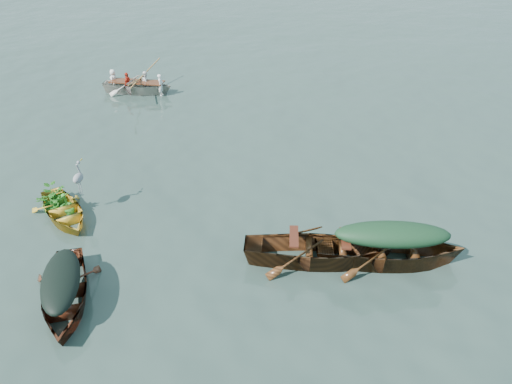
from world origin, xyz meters
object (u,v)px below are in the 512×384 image
Objects in this scene: dark_covered_boat at (67,303)px; yellow_dinghy at (65,218)px; rowed_boat at (138,93)px; open_wooden_boat at (317,262)px; heron at (79,183)px; green_tarp_boat at (388,263)px.

yellow_dinghy is at bearing 95.05° from dark_covered_boat.
rowed_boat reaches higher than dark_covered_boat.
open_wooden_boat is at bearing -50.79° from yellow_dinghy.
heron is (0.35, 0.43, 0.86)m from yellow_dinghy.
heron reaches higher than rowed_boat.
rowed_boat is (-3.28, 12.24, 0.00)m from dark_covered_boat.
yellow_dinghy is at bearing -174.81° from heron.
heron is (-7.92, 0.82, 0.86)m from green_tarp_boat.
yellow_dinghy is at bearing 78.70° from green_tarp_boat.
green_tarp_boat reaches higher than rowed_boat.
rowed_boat is at bearing 57.41° from heron.
open_wooden_boat is at bearing 0.44° from dark_covered_boat.
dark_covered_boat is at bearing -114.58° from heron.
heron is at bearing 73.82° from open_wooden_boat.
dark_covered_boat is 0.79× the size of open_wooden_boat.
dark_covered_boat is at bearing 107.75° from open_wooden_boat.
yellow_dinghy is 0.72× the size of rowed_boat.
rowed_boat is (-9.93, 9.71, 0.00)m from green_tarp_boat.
open_wooden_boat is at bearing 90.00° from green_tarp_boat.
green_tarp_boat is 1.13× the size of rowed_boat.
rowed_boat is at bearing 81.06° from dark_covered_boat.
rowed_boat is (-1.66, 9.31, 0.00)m from yellow_dinghy.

